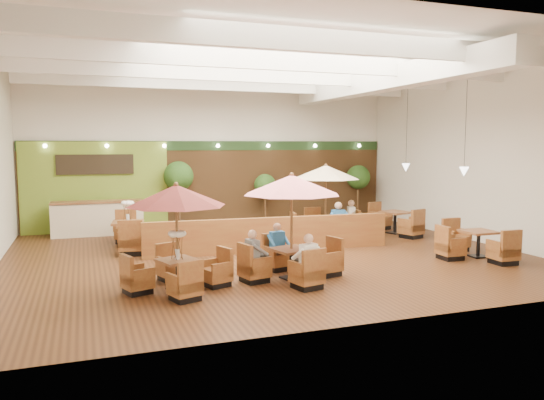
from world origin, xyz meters
name	(u,v)px	position (x,y,z in m)	size (l,w,h in m)	color
room	(262,127)	(0.25, 1.22, 3.63)	(14.04, 14.00, 5.52)	#381E0F
service_counter	(98,218)	(-4.40, 5.10, 0.58)	(3.00, 0.75, 1.18)	beige
booth_divider	(271,235)	(0.22, 0.41, 0.50)	(7.26, 0.18, 1.01)	brown
table_0	(177,217)	(-2.99, -2.71, 1.58)	(2.38, 2.38, 2.31)	brown
table_1	(292,206)	(-0.35, -2.66, 1.69)	(2.51, 2.51, 2.47)	brown
table_2	(326,187)	(2.72, 1.99, 1.70)	(2.47, 2.47, 2.47)	brown
table_3	(128,232)	(-3.61, 2.38, 0.50)	(1.04, 2.80, 1.59)	brown
table_4	(470,245)	(5.13, -2.18, 0.35)	(1.67, 2.49, 0.93)	brown
table_5	(395,223)	(5.40, 1.98, 0.37)	(1.11, 2.77, 0.98)	brown
topiary_0	(179,179)	(-1.57, 5.30, 1.86)	(1.07, 1.07, 2.50)	black
topiary_1	(265,187)	(1.74, 5.30, 1.47)	(0.85, 0.85, 1.97)	black
topiary_2	(358,179)	(5.76, 5.30, 1.68)	(0.97, 0.97, 2.25)	black
diner_0	(307,255)	(-0.35, -3.56, 0.74)	(0.40, 0.36, 0.75)	white
diner_1	(278,241)	(-0.35, -1.76, 0.73)	(0.37, 0.31, 0.71)	#2767AC
diner_2	(254,250)	(-1.25, -2.66, 0.74)	(0.33, 0.39, 0.74)	slate
diner_3	(338,218)	(2.72, 1.09, 0.77)	(0.44, 0.38, 0.84)	#2767AC
diner_4	(350,214)	(3.62, 1.99, 0.75)	(0.39, 0.43, 0.78)	white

